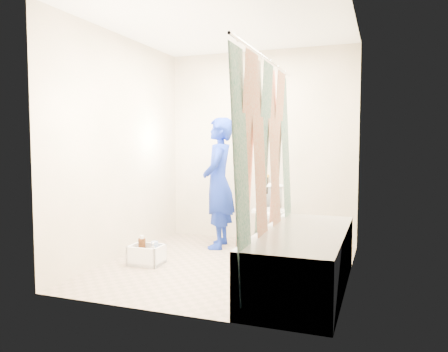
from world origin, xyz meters
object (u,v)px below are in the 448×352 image
(plumber, at_px, (219,183))
(cleaning_caddy, at_px, (147,255))
(toilet, at_px, (272,215))
(bathtub, at_px, (303,258))

(plumber, bearing_deg, cleaning_caddy, -34.71)
(toilet, distance_m, cleaning_caddy, 1.65)
(toilet, xyz_separation_m, plumber, (-0.57, -0.34, 0.40))
(bathtub, height_order, toilet, toilet)
(bathtub, xyz_separation_m, cleaning_caddy, (-1.62, 0.21, -0.17))
(plumber, bearing_deg, bathtub, 34.76)
(bathtub, distance_m, toilet, 1.64)
(bathtub, bearing_deg, toilet, 113.00)
(toilet, relative_size, plumber, 0.48)
(plumber, distance_m, cleaning_caddy, 1.25)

